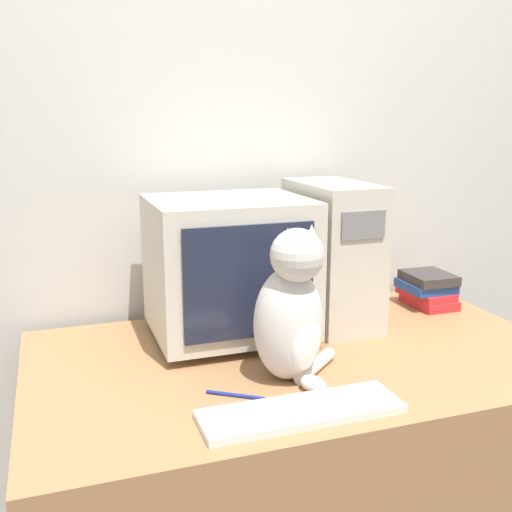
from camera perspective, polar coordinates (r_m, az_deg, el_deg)
The scene contains 8 objects.
wall_back at distance 2.07m, azimuth -1.09°, elevation 9.14°, with size 7.00×0.05×2.50m.
desk at distance 1.89m, azimuth 4.16°, elevation -19.68°, with size 1.51×0.89×0.74m.
crt_monitor at distance 1.77m, azimuth -2.58°, elevation -1.07°, with size 0.45×0.40×0.42m.
computer_tower at distance 1.93m, azimuth 7.24°, elevation 0.27°, with size 0.20×0.39×0.45m.
keyboard at distance 1.39m, azimuth 4.32°, elevation -14.49°, with size 0.46×0.14×0.02m.
cat at distance 1.50m, azimuth 3.42°, elevation -5.45°, with size 0.28×0.24×0.40m.
book_stack at distance 2.20m, azimuth 16.02°, elevation -3.04°, with size 0.16×0.20×0.12m.
pen at distance 1.47m, azimuth -1.98°, elevation -13.10°, with size 0.13×0.09×0.01m.
Camera 1 is at (-0.64, -1.01, 1.39)m, focal length 42.00 mm.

